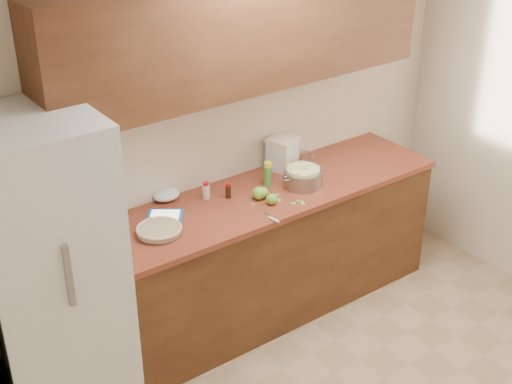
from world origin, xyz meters
TOP-DOWN VIEW (x-y plane):
  - room_shell at (0.00, 0.00)m, footprint 3.60×3.60m
  - counter_run at (0.00, 1.48)m, footprint 2.64×0.68m
  - upper_cabinets at (0.00, 1.63)m, footprint 2.60×0.34m
  - fridge at (-1.44, 1.44)m, footprint 0.70×0.70m
  - pie at (-0.75, 1.43)m, footprint 0.28×0.28m
  - colander at (0.32, 1.41)m, footprint 0.34×0.25m
  - flour_canister at (0.37, 1.70)m, footprint 0.24×0.24m
  - tablet at (-0.63, 1.58)m, footprint 0.27×0.26m
  - paring_knife at (-0.11, 1.17)m, footprint 0.04×0.17m
  - lemon_bottle at (0.14, 1.56)m, footprint 0.06×0.06m
  - cinnamon_shaker at (-0.29, 1.64)m, footprint 0.05×0.05m
  - vanilla_bottle at (-0.17, 1.56)m, footprint 0.04×0.04m
  - mixing_bowl at (0.48, 1.65)m, footprint 0.23×0.23m
  - paper_towel at (-0.51, 1.77)m, footprint 0.19×0.17m
  - apple_left at (-0.02, 1.43)m, footprint 0.09×0.09m
  - apple_center at (0.00, 1.43)m, footprint 0.08×0.08m
  - apple_front at (-0.00, 1.33)m, footprint 0.07×0.07m
  - peel_a at (0.17, 1.22)m, footprint 0.04×0.05m
  - peel_b at (0.10, 1.41)m, footprint 0.04×0.04m
  - peel_c at (0.12, 1.25)m, footprint 0.05×0.03m
  - peel_d at (0.15, 1.25)m, footprint 0.04×0.04m
  - peel_e at (-0.10, 1.39)m, footprint 0.01×0.03m
  - peel_f at (0.07, 1.34)m, footprint 0.04×0.04m

SIDE VIEW (x-z plane):
  - counter_run at x=0.00m, z-range 0.00..0.92m
  - fridge at x=-1.44m, z-range 0.00..1.80m
  - peel_a at x=0.17m, z-range 0.92..0.92m
  - peel_b at x=0.10m, z-range 0.92..0.92m
  - peel_c at x=0.12m, z-range 0.92..0.92m
  - peel_d at x=0.15m, z-range 0.92..0.92m
  - peel_e at x=-0.10m, z-range 0.92..0.92m
  - peel_f at x=0.07m, z-range 0.92..0.92m
  - paring_knife at x=-0.11m, z-range 0.92..0.94m
  - tablet at x=-0.63m, z-range 0.92..0.94m
  - pie at x=-0.75m, z-range 0.92..0.97m
  - paper_towel at x=-0.51m, z-range 0.92..0.99m
  - apple_front at x=0.00m, z-range 0.91..1.00m
  - apple_center at x=0.00m, z-range 0.91..1.00m
  - apple_left at x=-0.02m, z-range 0.91..1.01m
  - mixing_bowl at x=0.48m, z-range 0.92..1.01m
  - vanilla_bottle at x=-0.17m, z-range 0.92..1.02m
  - cinnamon_shaker at x=-0.29m, z-range 0.92..1.03m
  - colander at x=0.32m, z-range 0.92..1.04m
  - lemon_bottle at x=0.14m, z-range 0.92..1.08m
  - flour_canister at x=0.37m, z-range 0.92..1.15m
  - room_shell at x=0.00m, z-range -0.50..3.10m
  - upper_cabinets at x=0.00m, z-range 1.60..2.30m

